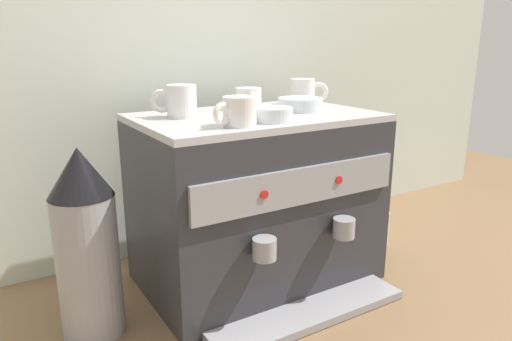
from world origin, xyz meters
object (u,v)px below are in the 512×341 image
object	(u,v)px
ceramic_bowl_0	(272,115)
ceramic_bowl_1	(300,104)
ceramic_cup_0	(249,99)
ceramic_cup_2	(238,111)
espresso_machine	(257,200)
ceramic_cup_1	(180,101)
milk_pitcher	(375,227)
coffee_grinder	(86,244)
ceramic_cup_3	(304,92)

from	to	relation	value
ceramic_bowl_0	ceramic_bowl_1	size ratio (longest dim) A/B	0.81
ceramic_cup_0	ceramic_cup_2	bearing A→B (deg)	-126.00
espresso_machine	ceramic_bowl_1	xyz separation A→B (m)	(0.14, -0.00, 0.26)
ceramic_cup_1	milk_pitcher	xyz separation A→B (m)	(0.66, -0.06, -0.46)
coffee_grinder	ceramic_bowl_0	bearing A→B (deg)	-11.16
ceramic_cup_1	coffee_grinder	distance (m)	0.41
ceramic_cup_1	ceramic_bowl_1	world-z (taller)	ceramic_cup_1
ceramic_cup_2	ceramic_bowl_1	world-z (taller)	ceramic_cup_2
ceramic_bowl_1	coffee_grinder	size ratio (longest dim) A/B	0.28
espresso_machine	ceramic_cup_1	xyz separation A→B (m)	(-0.19, 0.06, 0.28)
ceramic_cup_0	ceramic_cup_2	size ratio (longest dim) A/B	0.92
espresso_machine	ceramic_bowl_0	xyz separation A→B (m)	(-0.03, -0.11, 0.26)
ceramic_bowl_1	coffee_grinder	xyz separation A→B (m)	(-0.61, -0.03, -0.27)
espresso_machine	ceramic_cup_3	size ratio (longest dim) A/B	5.85
ceramic_bowl_1	milk_pitcher	size ratio (longest dim) A/B	1.09
ceramic_cup_1	ceramic_cup_3	world-z (taller)	ceramic_cup_1
ceramic_cup_0	ceramic_bowl_0	size ratio (longest dim) A/B	1.05
ceramic_cup_3	ceramic_bowl_0	size ratio (longest dim) A/B	1.07
ceramic_cup_2	ceramic_cup_3	bearing A→B (deg)	32.49
espresso_machine	coffee_grinder	distance (m)	0.47
espresso_machine	ceramic_cup_1	world-z (taller)	ceramic_cup_1
ceramic_cup_2	coffee_grinder	xyz separation A→B (m)	(-0.34, 0.10, -0.28)
ceramic_cup_0	milk_pitcher	size ratio (longest dim) A/B	0.92
ceramic_cup_3	milk_pitcher	distance (m)	0.52
ceramic_bowl_0	coffee_grinder	world-z (taller)	ceramic_bowl_0
ceramic_cup_1	ceramic_cup_2	size ratio (longest dim) A/B	0.95
ceramic_cup_1	ceramic_cup_3	xyz separation A→B (m)	(0.42, 0.04, -0.00)
ceramic_cup_3	milk_pitcher	size ratio (longest dim) A/B	0.94
espresso_machine	ceramic_cup_1	distance (m)	0.34
ceramic_cup_2	ceramic_bowl_0	world-z (taller)	ceramic_cup_2
ceramic_bowl_0	ceramic_bowl_1	distance (m)	0.20
espresso_machine	milk_pitcher	distance (m)	0.50
ceramic_cup_1	coffee_grinder	world-z (taller)	ceramic_cup_1
ceramic_cup_1	coffee_grinder	size ratio (longest dim) A/B	0.24
ceramic_cup_3	ceramic_cup_2	bearing A→B (deg)	-147.51
espresso_machine	ceramic_cup_2	world-z (taller)	ceramic_cup_2
ceramic_cup_1	ceramic_cup_2	distance (m)	0.20
ceramic_cup_3	milk_pitcher	xyz separation A→B (m)	(0.24, -0.10, -0.46)
ceramic_cup_3	coffee_grinder	bearing A→B (deg)	-169.64
coffee_grinder	ceramic_cup_0	bearing A→B (deg)	12.70
ceramic_cup_0	milk_pitcher	bearing A→B (deg)	-11.24
ceramic_bowl_0	ceramic_cup_0	bearing A→B (deg)	75.36
ceramic_cup_3	ceramic_bowl_0	xyz separation A→B (m)	(-0.26, -0.21, -0.02)
ceramic_cup_3	ceramic_bowl_0	bearing A→B (deg)	-140.17
ceramic_cup_0	ceramic_bowl_1	size ratio (longest dim) A/B	0.85
ceramic_cup_0	ceramic_bowl_1	xyz separation A→B (m)	(0.12, -0.08, -0.01)
espresso_machine	ceramic_bowl_1	distance (m)	0.29
ceramic_cup_1	ceramic_bowl_1	xyz separation A→B (m)	(0.33, -0.06, -0.02)
ceramic_cup_0	ceramic_cup_1	size ratio (longest dim) A/B	0.97
espresso_machine	coffee_grinder	size ratio (longest dim) A/B	1.41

